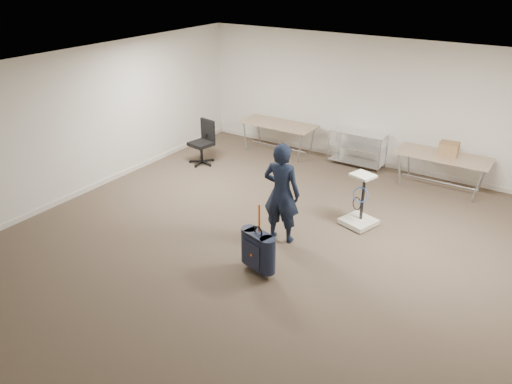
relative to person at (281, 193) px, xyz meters
The scene contains 10 objects.
ground 1.00m from the person, 113.40° to the right, with size 9.00×9.00×0.00m, color #47372B.
room_shell 1.22m from the person, 102.95° to the left, with size 8.00×9.00×9.00m.
folding_table_left 4.06m from the person, 121.27° to the left, with size 1.80×0.75×0.73m.
folding_table_right 3.87m from the person, 64.00° to the left, with size 1.80×0.75×0.73m.
wire_shelf 3.75m from the person, 93.19° to the left, with size 1.22×0.47×0.80m.
person is the anchor object (origin of this frame).
suitcase 1.15m from the person, 78.13° to the right, with size 0.46×0.34×1.13m.
office_chair 3.80m from the person, 148.47° to the left, with size 0.60×0.60×0.99m.
equipment_cart 1.59m from the person, 52.04° to the left, with size 0.66×0.66×0.97m.
cardboard_box 3.93m from the person, 63.44° to the left, with size 0.36×0.27×0.27m, color #9D7C49.
Camera 1 is at (3.80, -5.80, 4.30)m, focal length 35.00 mm.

